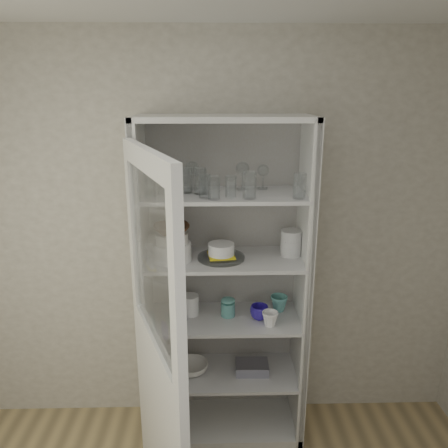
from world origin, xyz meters
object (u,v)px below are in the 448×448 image
(cream_dish, at_px, (192,367))
(pantry_cabinet, at_px, (224,300))
(cream_bowl, at_px, (172,238))
(terracotta_bowl, at_px, (171,229))
(goblet_2, at_px, (242,175))
(plate_stack_back, at_px, (158,245))
(goblet_1, at_px, (192,174))
(cupboard_door, at_px, (158,380))
(glass_platter, at_px, (221,257))
(yellow_trivet, at_px, (221,255))
(plate_stack_front, at_px, (172,252))
(goblet_0, at_px, (176,174))
(grey_bowl_stack, at_px, (291,243))
(teal_jar, at_px, (228,308))
(goblet_3, at_px, (263,176))
(mug_white, at_px, (270,319))
(mug_blue, at_px, (259,312))
(mug_teal, at_px, (279,303))
(white_ramekin, at_px, (221,249))
(white_canister, at_px, (190,305))
(tin_box, at_px, (252,367))

(cream_dish, bearing_deg, pantry_cabinet, 18.96)
(cream_bowl, relative_size, terracotta_bowl, 0.90)
(goblet_2, height_order, plate_stack_back, goblet_2)
(goblet_1, bearing_deg, cupboard_door, -101.44)
(terracotta_bowl, bearing_deg, plate_stack_back, 127.06)
(goblet_2, distance_m, glass_platter, 0.51)
(cupboard_door, distance_m, goblet_2, 1.23)
(yellow_trivet, height_order, cream_dish, yellow_trivet)
(plate_stack_front, bearing_deg, goblet_0, 80.90)
(cream_bowl, relative_size, yellow_trivet, 1.25)
(grey_bowl_stack, xyz_separation_m, teal_jar, (-0.38, -0.02, -0.43))
(goblet_1, xyz_separation_m, teal_jar, (0.21, -0.10, -0.84))
(goblet_3, bearing_deg, mug_white, -80.31)
(mug_white, height_order, cream_dish, mug_white)
(goblet_3, bearing_deg, plate_stack_front, -164.15)
(mug_blue, xyz_separation_m, cream_dish, (-0.43, 0.03, -0.41))
(mug_blue, bearing_deg, mug_white, -47.27)
(goblet_1, relative_size, mug_teal, 1.67)
(plate_stack_front, xyz_separation_m, cream_dish, (0.10, 0.04, -0.82))
(goblet_3, bearing_deg, white_ramekin, -152.89)
(plate_stack_back, xyz_separation_m, cream_dish, (0.20, -0.10, -0.82))
(grey_bowl_stack, relative_size, mug_blue, 1.40)
(plate_stack_back, distance_m, grey_bowl_stack, 0.82)
(terracotta_bowl, height_order, yellow_trivet, terracotta_bowl)
(pantry_cabinet, distance_m, plate_stack_front, 0.50)
(goblet_3, height_order, white_ramekin, goblet_3)
(mug_white, bearing_deg, mug_blue, 110.64)
(cupboard_door, bearing_deg, goblet_0, 154.92)
(terracotta_bowl, distance_m, grey_bowl_stack, 0.73)
(goblet_0, relative_size, yellow_trivet, 1.24)
(goblet_3, xyz_separation_m, white_canister, (-0.45, -0.07, -0.82))
(tin_box, bearing_deg, cream_bowl, -176.38)
(plate_stack_back, height_order, white_canister, plate_stack_back)
(mug_blue, bearing_deg, pantry_cabinet, 164.41)
(goblet_3, bearing_deg, teal_jar, -154.49)
(goblet_2, bearing_deg, plate_stack_back, 179.41)
(goblet_3, distance_m, cream_bowl, 0.66)
(cream_bowl, height_order, white_canister, cream_bowl)
(goblet_3, bearing_deg, plate_stack_back, -178.23)
(teal_jar, bearing_deg, cream_dish, -176.00)
(goblet_0, relative_size, goblet_1, 1.03)
(goblet_0, bearing_deg, pantry_cabinet, -7.66)
(mug_blue, bearing_deg, terracotta_bowl, -169.86)
(goblet_2, bearing_deg, yellow_trivet, -140.94)
(plate_stack_back, bearing_deg, goblet_3, 1.77)
(tin_box, bearing_deg, cream_dish, 179.09)
(goblet_1, distance_m, mug_white, 0.99)
(teal_jar, distance_m, cream_dish, 0.48)
(goblet_0, bearing_deg, cupboard_door, -94.25)
(cupboard_door, xyz_separation_m, mug_white, (0.62, 0.52, 0.03))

